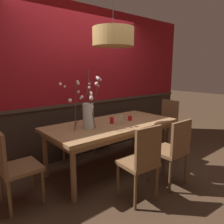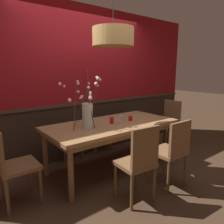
% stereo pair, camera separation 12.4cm
% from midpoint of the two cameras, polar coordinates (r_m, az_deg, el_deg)
% --- Properties ---
extents(ground_plane, '(24.00, 24.00, 0.00)m').
position_cam_midpoint_polar(ground_plane, '(3.58, 1.03, -14.59)').
color(ground_plane, '#422D1E').
extents(back_wall, '(5.34, 0.14, 2.65)m').
position_cam_midpoint_polar(back_wall, '(3.92, -6.78, 7.63)').
color(back_wall, '#2D2119').
rests_on(back_wall, ground).
extents(dining_table, '(2.05, 0.98, 0.74)m').
position_cam_midpoint_polar(dining_table, '(3.34, 1.07, -4.31)').
color(dining_table, '#997047').
rests_on(dining_table, ground).
extents(chair_far_side_right, '(0.42, 0.43, 0.95)m').
position_cam_midpoint_polar(chair_far_side_right, '(4.22, -3.54, -2.82)').
color(chair_far_side_right, brown).
rests_on(chair_far_side_right, ground).
extents(chair_head_west_end, '(0.42, 0.43, 0.93)m').
position_cam_midpoint_polar(chair_head_west_end, '(2.74, -24.14, -12.18)').
color(chair_head_west_end, brown).
rests_on(chair_head_west_end, ground).
extents(chair_far_side_left, '(0.41, 0.41, 0.98)m').
position_cam_midpoint_polar(chair_far_side_left, '(3.92, -11.22, -4.00)').
color(chair_far_side_left, brown).
rests_on(chair_far_side_left, ground).
extents(chair_near_side_left, '(0.43, 0.41, 0.94)m').
position_cam_midpoint_polar(chair_near_side_left, '(2.56, 8.62, -12.62)').
color(chair_near_side_left, brown).
rests_on(chair_near_side_left, ground).
extents(chair_head_east_end, '(0.44, 0.41, 0.96)m').
position_cam_midpoint_polar(chair_head_east_end, '(4.38, 15.50, -2.67)').
color(chair_head_east_end, brown).
rests_on(chair_head_east_end, ground).
extents(chair_near_side_right, '(0.43, 0.42, 0.92)m').
position_cam_midpoint_polar(chair_near_side_right, '(2.99, 16.83, -9.53)').
color(chair_near_side_right, brown).
rests_on(chair_near_side_right, ground).
extents(vase_with_blossoms, '(0.56, 0.42, 0.81)m').
position_cam_midpoint_polar(vase_with_blossoms, '(3.02, -5.48, -0.30)').
color(vase_with_blossoms, silver).
rests_on(vase_with_blossoms, dining_table).
extents(candle_holder_nearer_center, '(0.07, 0.07, 0.07)m').
position_cam_midpoint_polar(candle_holder_nearer_center, '(3.50, 5.95, -1.67)').
color(candle_holder_nearer_center, red).
rests_on(candle_holder_nearer_center, dining_table).
extents(candle_holder_nearer_edge, '(0.07, 0.07, 0.09)m').
position_cam_midpoint_polar(candle_holder_nearer_edge, '(3.30, 1.01, -2.24)').
color(candle_holder_nearer_edge, red).
rests_on(candle_holder_nearer_edge, dining_table).
extents(condiment_bottle, '(0.04, 0.04, 0.14)m').
position_cam_midpoint_polar(condiment_bottle, '(3.22, 3.44, -2.20)').
color(condiment_bottle, '#ADADB2').
rests_on(condiment_bottle, dining_table).
extents(pendant_lamp, '(0.59, 0.59, 0.76)m').
position_cam_midpoint_polar(pendant_lamp, '(3.23, 1.45, 19.38)').
color(pendant_lamp, tan).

